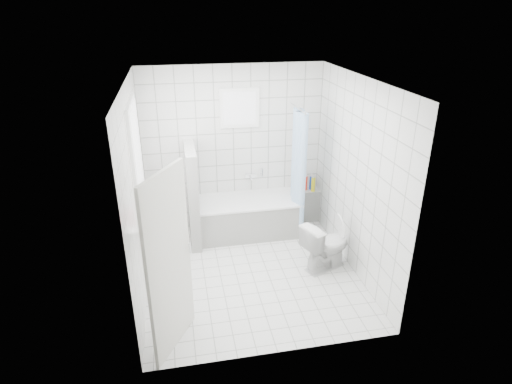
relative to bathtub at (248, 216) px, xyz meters
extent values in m
plane|color=white|center=(-0.16, -1.12, -0.29)|extent=(3.00, 3.00, 0.00)
plane|color=white|center=(-0.16, -1.12, 2.31)|extent=(3.00, 3.00, 0.00)
cube|color=white|center=(-0.16, 0.38, 1.01)|extent=(2.80, 0.02, 2.60)
cube|color=white|center=(-0.16, -2.62, 1.01)|extent=(2.80, 0.02, 2.60)
cube|color=white|center=(-1.56, -1.12, 1.01)|extent=(0.02, 3.00, 2.60)
cube|color=white|center=(1.24, -1.12, 1.01)|extent=(0.02, 3.00, 2.60)
cube|color=white|center=(-1.52, -0.82, 1.31)|extent=(0.01, 0.90, 1.40)
cube|color=white|center=(-0.06, 0.33, 1.66)|extent=(0.50, 0.01, 0.50)
cube|color=white|center=(-1.47, -0.82, 0.57)|extent=(0.18, 1.02, 0.08)
cube|color=silver|center=(-1.21, -2.26, 0.71)|extent=(0.43, 0.71, 2.00)
cube|color=white|center=(0.00, 0.00, -0.02)|extent=(1.57, 0.75, 0.55)
cube|color=white|center=(0.00, 0.00, 0.27)|extent=(1.59, 0.77, 0.03)
cube|color=white|center=(-0.86, -0.05, 0.46)|extent=(0.15, 0.85, 1.50)
cube|color=white|center=(1.05, 0.25, -0.02)|extent=(0.40, 0.24, 0.55)
imported|color=white|center=(0.87, -1.19, 0.06)|extent=(0.79, 0.63, 0.71)
cylinder|color=silver|center=(0.73, -0.02, 1.71)|extent=(0.02, 0.80, 0.02)
cube|color=silver|center=(0.10, 0.33, 0.56)|extent=(0.18, 0.06, 0.06)
imported|color=silver|center=(-1.46, -0.72, 0.75)|extent=(0.13, 0.13, 0.28)
imported|color=#C74D66|center=(-1.46, -1.14, 0.74)|extent=(0.13, 0.13, 0.26)
imported|color=#D36BD6|center=(-1.46, -0.50, 0.71)|extent=(0.12, 0.11, 0.19)
cylinder|color=red|center=(1.01, 0.27, 0.38)|extent=(0.06, 0.06, 0.24)
cylinder|color=yellow|center=(1.12, 0.19, 0.38)|extent=(0.06, 0.06, 0.24)
cylinder|color=blue|center=(1.11, 0.27, 0.37)|extent=(0.06, 0.06, 0.23)
camera|label=1|loc=(-1.06, -5.98, 3.11)|focal=30.00mm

